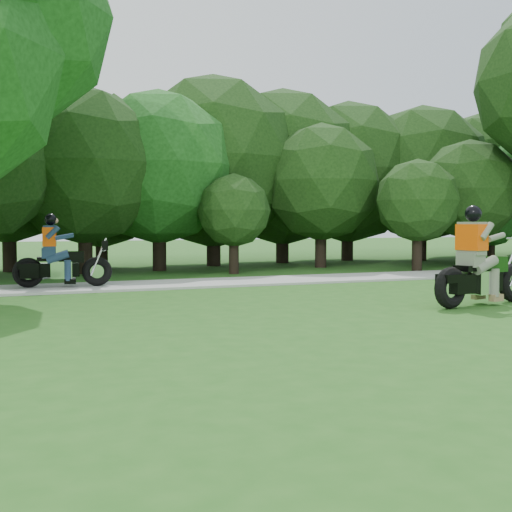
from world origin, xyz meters
TOP-DOWN VIEW (x-y plane):
  - walkway at (0.00, 8.00)m, footprint 60.00×2.20m
  - tree_line at (1.93, 14.50)m, footprint 39.17×11.52m
  - chopper_motorcycle at (-0.08, 1.77)m, footprint 2.73×1.04m
  - touring_motorcycle at (-7.49, 8.03)m, footprint 2.35×0.87m

SIDE VIEW (x-z plane):
  - walkway at x=0.00m, z-range 0.00..0.06m
  - touring_motorcycle at x=-7.49m, z-range -0.19..1.60m
  - chopper_motorcycle at x=-0.08m, z-range -0.26..1.71m
  - tree_line at x=1.93m, z-range -0.02..7.12m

